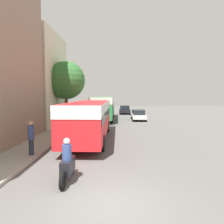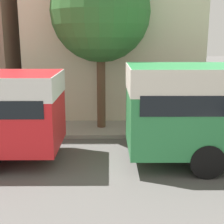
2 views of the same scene
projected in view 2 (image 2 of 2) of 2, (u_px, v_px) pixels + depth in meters
building_far_terrace at (113, 17)px, 15.89m from camera, size 5.25×8.22×9.88m
street_tree at (101, 12)px, 12.38m from camera, size 4.01×4.01×6.77m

